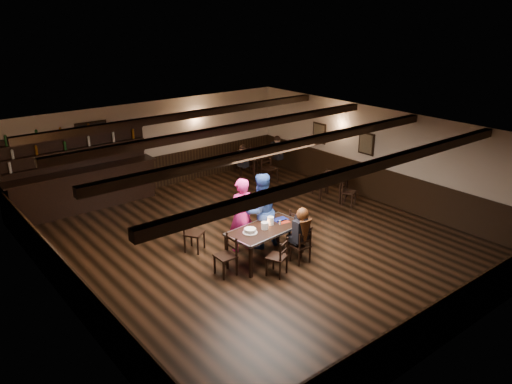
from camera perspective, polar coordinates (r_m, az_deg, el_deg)
ground at (r=12.07m, az=0.10°, el=-5.74°), size 10.00×10.00×0.00m
room_shell at (r=11.44m, az=0.02°, el=2.20°), size 9.02×10.02×2.71m
dining_table at (r=11.03m, az=1.09°, el=-4.46°), size 1.84×1.05×0.75m
chair_near_left at (r=10.46m, az=2.77°, el=-7.16°), size 0.50×0.49×0.83m
chair_near_right at (r=10.99m, az=5.34°, el=-5.99°), size 0.38×0.36×0.77m
chair_end_left at (r=10.52m, az=-3.18°, el=-6.86°), size 0.40×0.41×0.87m
chair_end_right at (r=11.70m, az=4.85°, el=-3.84°), size 0.45×0.46×0.90m
chair_far_pushed at (r=11.58m, az=-7.43°, el=-4.31°), size 0.55×0.55×0.88m
woman_pink at (r=11.35m, az=-1.72°, el=-2.64°), size 0.67×0.47×1.75m
man_blue at (r=11.53m, az=0.53°, el=-2.15°), size 0.94×0.76×1.80m
seated_person at (r=10.85m, az=5.25°, el=-4.02°), size 0.35×0.53×0.86m
cake at (r=10.76m, az=-0.69°, el=-4.47°), size 0.32×0.32×0.10m
plate_stack_a at (r=10.93m, az=1.02°, el=-3.85°), size 0.16×0.16×0.15m
plate_stack_b at (r=11.15m, az=1.67°, el=-3.28°), size 0.15×0.15×0.18m
tea_light at (r=11.09m, az=1.05°, el=-3.78°), size 0.05×0.05×0.06m
salt_shaker at (r=11.18m, az=2.74°, el=-3.48°), size 0.04×0.04×0.09m
pepper_shaker at (r=11.18m, az=2.78°, el=-3.47°), size 0.04×0.04×0.09m
drink_glass at (r=11.28m, az=1.85°, el=-3.17°), size 0.07×0.07×0.11m
menu_red at (r=11.32m, az=3.19°, el=-3.42°), size 0.29×0.22×0.00m
menu_blue at (r=11.44m, az=2.80°, el=-3.13°), size 0.36×0.26×0.00m
bar_counter at (r=14.62m, az=-19.17°, el=0.93°), size 4.16×0.70×2.20m
back_table_a at (r=14.67m, az=8.93°, el=1.57°), size 0.95×0.95×0.75m
back_table_b at (r=16.43m, az=-0.03°, el=3.93°), size 0.87×0.87×0.75m
bg_patron_left at (r=16.03m, az=-1.52°, el=4.16°), size 0.24×0.37×0.73m
bg_patron_right at (r=16.88m, az=2.43°, el=5.11°), size 0.25×0.39×0.80m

